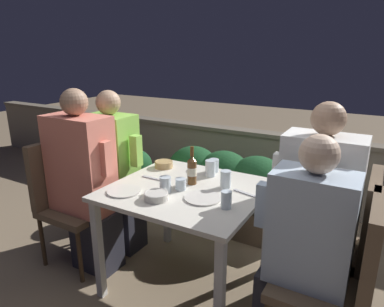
% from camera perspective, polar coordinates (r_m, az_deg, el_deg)
% --- Properties ---
extents(ground_plane, '(16.00, 16.00, 0.00)m').
position_cam_1_polar(ground_plane, '(2.64, -0.78, -20.71)').
color(ground_plane, '#847056').
extents(parapet_wall, '(9.00, 0.18, 0.77)m').
position_cam_1_polar(parapet_wall, '(3.84, 12.05, -2.05)').
color(parapet_wall, gray).
rests_on(parapet_wall, ground_plane).
extents(dining_table, '(0.98, 0.90, 0.74)m').
position_cam_1_polar(dining_table, '(2.30, -0.85, -7.89)').
color(dining_table, silver).
rests_on(dining_table, ground_plane).
extents(planter_hedge, '(1.15, 0.47, 0.75)m').
position_cam_1_polar(planter_hedge, '(3.16, 5.29, -5.49)').
color(planter_hedge, brown).
rests_on(planter_hedge, ground_plane).
extents(chair_left_near, '(0.47, 0.46, 0.96)m').
position_cam_1_polar(chair_left_near, '(2.82, -20.13, -5.94)').
color(chair_left_near, brown).
rests_on(chair_left_near, ground_plane).
extents(person_coral_top, '(0.52, 0.26, 1.36)m').
position_cam_1_polar(person_coral_top, '(2.63, -17.41, -4.62)').
color(person_coral_top, '#282833').
rests_on(person_coral_top, ground_plane).
extents(chair_left_far, '(0.47, 0.46, 0.96)m').
position_cam_1_polar(chair_left_far, '(3.01, -15.41, -4.04)').
color(chair_left_far, brown).
rests_on(chair_left_far, ground_plane).
extents(person_green_blouse, '(0.47, 0.26, 1.32)m').
position_cam_1_polar(person_green_blouse, '(2.84, -12.56, -2.95)').
color(person_green_blouse, '#282833').
rests_on(person_green_blouse, ground_plane).
extents(chair_right_near, '(0.47, 0.46, 0.96)m').
position_cam_1_polar(chair_right_near, '(1.93, 24.07, -17.56)').
color(chair_right_near, brown).
rests_on(chair_right_near, ground_plane).
extents(person_blue_shirt, '(0.49, 0.26, 1.24)m').
position_cam_1_polar(person_blue_shirt, '(1.92, 17.79, -15.01)').
color(person_blue_shirt, '#282833').
rests_on(person_blue_shirt, ground_plane).
extents(chair_right_far, '(0.47, 0.46, 0.96)m').
position_cam_1_polar(chair_right_far, '(2.24, 24.47, -12.57)').
color(chair_right_far, brown).
rests_on(chair_right_far, ground_plane).
extents(person_white_polo, '(0.51, 0.26, 1.35)m').
position_cam_1_polar(person_white_polo, '(2.21, 19.39, -9.22)').
color(person_white_polo, '#282833').
rests_on(person_white_polo, ground_plane).
extents(beer_bottle, '(0.06, 0.06, 0.26)m').
position_cam_1_polar(beer_bottle, '(2.30, -0.01, -2.73)').
color(beer_bottle, brown).
rests_on(beer_bottle, dining_table).
extents(plate_0, '(0.23, 0.23, 0.01)m').
position_cam_1_polar(plate_0, '(2.11, 1.82, -7.41)').
color(plate_0, silver).
rests_on(plate_0, dining_table).
extents(plate_1, '(0.22, 0.22, 0.01)m').
position_cam_1_polar(plate_1, '(2.25, -11.25, -6.16)').
color(plate_1, silver).
rests_on(plate_1, dining_table).
extents(bowl_0, '(0.14, 0.14, 0.05)m').
position_cam_1_polar(bowl_0, '(2.65, -4.73, -1.73)').
color(bowl_0, tan).
rests_on(bowl_0, dining_table).
extents(bowl_1, '(0.15, 0.15, 0.05)m').
position_cam_1_polar(bowl_1, '(2.10, -5.98, -6.98)').
color(bowl_1, beige).
rests_on(bowl_1, dining_table).
extents(glass_cup_0, '(0.07, 0.07, 0.12)m').
position_cam_1_polar(glass_cup_0, '(2.46, 3.08, -2.47)').
color(glass_cup_0, silver).
rests_on(glass_cup_0, dining_table).
extents(glass_cup_1, '(0.07, 0.07, 0.08)m').
position_cam_1_polar(glass_cup_1, '(2.23, -1.90, -5.12)').
color(glass_cup_1, silver).
rests_on(glass_cup_1, dining_table).
extents(glass_cup_2, '(0.07, 0.07, 0.12)m').
position_cam_1_polar(glass_cup_2, '(2.26, 5.64, -4.30)').
color(glass_cup_2, silver).
rests_on(glass_cup_2, dining_table).
extents(glass_cup_3, '(0.06, 0.06, 0.10)m').
position_cam_1_polar(glass_cup_3, '(1.98, 5.73, -7.67)').
color(glass_cup_3, silver).
rests_on(glass_cup_3, dining_table).
extents(glass_cup_4, '(0.07, 0.07, 0.10)m').
position_cam_1_polar(glass_cup_4, '(2.55, 3.68, -1.99)').
color(glass_cup_4, silver).
rests_on(glass_cup_4, dining_table).
extents(glass_cup_5, '(0.07, 0.07, 0.10)m').
position_cam_1_polar(glass_cup_5, '(2.20, -4.46, -5.14)').
color(glass_cup_5, silver).
rests_on(glass_cup_5, dining_table).
extents(fork_0, '(0.17, 0.02, 0.01)m').
position_cam_1_polar(fork_0, '(2.44, -6.63, -4.11)').
color(fork_0, silver).
rests_on(fork_0, dining_table).
extents(fork_1, '(0.13, 0.14, 0.01)m').
position_cam_1_polar(fork_1, '(2.51, -0.33, -3.40)').
color(fork_1, silver).
rests_on(fork_1, dining_table).
extents(fork_2, '(0.17, 0.06, 0.01)m').
position_cam_1_polar(fork_2, '(2.20, 8.83, -6.56)').
color(fork_2, silver).
rests_on(fork_2, dining_table).
extents(potted_plant, '(0.35, 0.35, 0.67)m').
position_cam_1_polar(potted_plant, '(3.50, -9.49, -3.40)').
color(potted_plant, brown).
rests_on(potted_plant, ground_plane).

